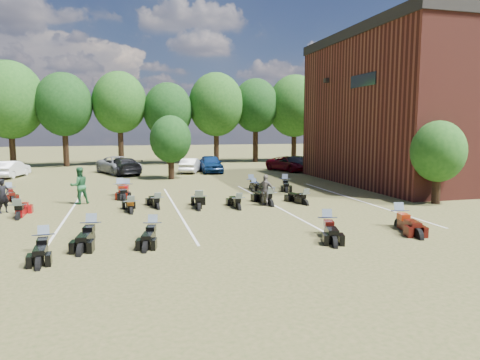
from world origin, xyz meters
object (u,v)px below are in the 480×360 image
object	(u,v)px
car_4	(211,164)
person_grey	(266,190)
motorcycle_3	(153,239)
motorcycle_7	(19,219)
motorcycle_14	(10,198)
person_green	(79,186)
person_black	(3,196)

from	to	relation	value
car_4	person_grey	size ratio (longest dim) A/B	2.80
motorcycle_3	motorcycle_7	size ratio (longest dim) A/B	0.93
motorcycle_14	person_green	bearing A→B (deg)	-55.85
person_grey	motorcycle_7	size ratio (longest dim) A/B	0.70
car_4	motorcycle_7	xyz separation A→B (m)	(-11.88, -17.27, -0.77)
motorcycle_3	person_black	bearing A→B (deg)	146.61
person_black	motorcycle_14	bearing A→B (deg)	59.01
car_4	motorcycle_7	distance (m)	20.98
motorcycle_7	motorcycle_14	world-z (taller)	motorcycle_7
motorcycle_3	motorcycle_14	world-z (taller)	motorcycle_14
motorcycle_14	car_4	bearing A→B (deg)	19.31
car_4	motorcycle_3	bearing A→B (deg)	-103.61
car_4	person_black	size ratio (longest dim) A/B	2.80
person_grey	motorcycle_3	distance (m)	7.98
person_black	person_green	size ratio (longest dim) A/B	0.83
person_black	person_grey	xyz separation A→B (m)	(12.51, -1.38, -0.00)
person_black	person_grey	distance (m)	12.59
person_green	motorcycle_3	xyz separation A→B (m)	(3.29, -8.20, -0.97)
person_grey	motorcycle_3	xyz separation A→B (m)	(-5.99, -5.20, -0.81)
motorcycle_7	car_4	bearing A→B (deg)	-126.58
car_4	person_grey	xyz separation A→B (m)	(-0.37, -16.97, 0.04)
person_black	motorcycle_3	distance (m)	9.30
car_4	motorcycle_3	size ratio (longest dim) A/B	2.10
car_4	person_black	xyz separation A→B (m)	(-12.88, -15.58, 0.04)
car_4	person_grey	distance (m)	16.97
person_black	person_grey	size ratio (longest dim) A/B	1.00
motorcycle_14	motorcycle_7	bearing A→B (deg)	-92.57
person_green	motorcycle_14	xyz separation A→B (m)	(-4.11, 3.08, -0.97)
person_grey	car_4	bearing A→B (deg)	-45.31
motorcycle_7	person_green	bearing A→B (deg)	-126.01
motorcycle_7	motorcycle_14	bearing A→B (deg)	-75.60
person_black	motorcycle_14	size ratio (longest dim) A/B	0.74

